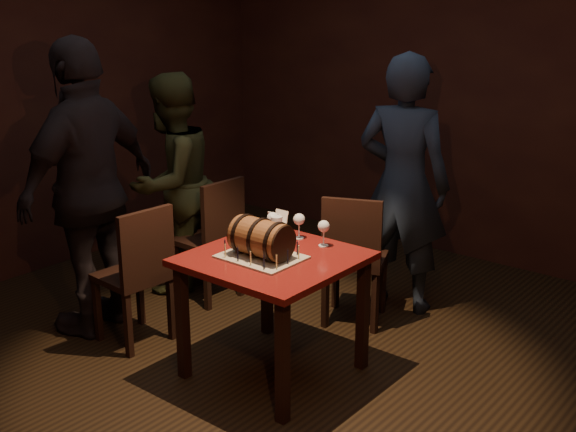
% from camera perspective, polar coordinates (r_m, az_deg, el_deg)
% --- Properties ---
extents(room_shell, '(5.04, 5.04, 2.80)m').
position_cam_1_polar(room_shell, '(4.14, -1.51, 6.05)').
color(room_shell, black).
rests_on(room_shell, ground).
extents(pub_table, '(0.90, 0.90, 0.75)m').
position_cam_1_polar(pub_table, '(4.21, -1.15, -4.56)').
color(pub_table, '#530E0D').
rests_on(pub_table, ground).
extents(cake_board, '(0.45, 0.35, 0.01)m').
position_cam_1_polar(cake_board, '(4.14, -2.11, -3.26)').
color(cake_board, '#9E937F').
rests_on(cake_board, pub_table).
extents(barrel_cake, '(0.39, 0.23, 0.23)m').
position_cam_1_polar(barrel_cake, '(4.10, -2.13, -1.75)').
color(barrel_cake, brown).
rests_on(barrel_cake, cake_board).
extents(birthday_candles, '(0.40, 0.30, 0.09)m').
position_cam_1_polar(birthday_candles, '(4.12, -2.12, -2.65)').
color(birthday_candles, '#FDEC97').
rests_on(birthday_candles, cake_board).
extents(wine_glass_left, '(0.07, 0.07, 0.16)m').
position_cam_1_polar(wine_glass_left, '(4.45, -1.23, -0.24)').
color(wine_glass_left, silver).
rests_on(wine_glass_left, pub_table).
extents(wine_glass_mid, '(0.07, 0.07, 0.16)m').
position_cam_1_polar(wine_glass_mid, '(4.42, 0.88, -0.35)').
color(wine_glass_mid, silver).
rests_on(wine_glass_mid, pub_table).
extents(wine_glass_right, '(0.07, 0.07, 0.16)m').
position_cam_1_polar(wine_glass_right, '(4.30, 2.84, -0.91)').
color(wine_glass_right, silver).
rests_on(wine_glass_right, pub_table).
extents(pint_of_ale, '(0.07, 0.07, 0.15)m').
position_cam_1_polar(pint_of_ale, '(4.42, -0.90, -1.00)').
color(pint_of_ale, silver).
rests_on(pint_of_ale, pub_table).
extents(menu_card, '(0.10, 0.05, 0.13)m').
position_cam_1_polar(menu_card, '(4.57, -0.78, -0.45)').
color(menu_card, white).
rests_on(menu_card, pub_table).
extents(chair_back, '(0.53, 0.53, 0.93)m').
position_cam_1_polar(chair_back, '(4.89, 5.20, -2.97)').
color(chair_back, black).
rests_on(chair_back, ground).
extents(chair_left_rear, '(0.41, 0.41, 0.93)m').
position_cam_1_polar(chair_left_rear, '(5.30, -5.84, -1.37)').
color(chair_left_rear, black).
rests_on(chair_left_rear, ground).
extents(chair_left_front, '(0.42, 0.42, 0.93)m').
position_cam_1_polar(chair_left_front, '(4.70, -11.70, -4.11)').
color(chair_left_front, black).
rests_on(chair_left_front, ground).
extents(person_back, '(0.74, 0.55, 1.84)m').
position_cam_1_polar(person_back, '(5.13, 9.08, 2.48)').
color(person_back, '#1C2638').
rests_on(person_back, ground).
extents(person_left_rear, '(0.74, 0.89, 1.66)m').
position_cam_1_polar(person_left_rear, '(5.51, -9.20, 2.53)').
color(person_left_rear, '#36381C').
rests_on(person_left_rear, ground).
extents(person_left_front, '(0.67, 1.21, 1.96)m').
position_cam_1_polar(person_left_front, '(4.88, -15.40, 2.08)').
color(person_left_front, black).
rests_on(person_left_front, ground).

